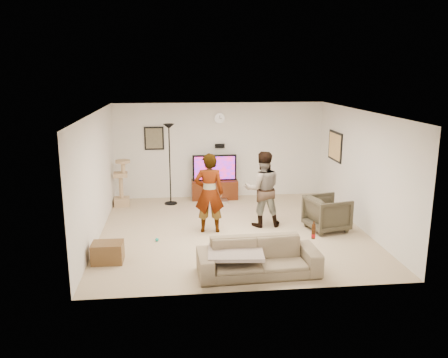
{
  "coord_description": "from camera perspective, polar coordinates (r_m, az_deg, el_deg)",
  "views": [
    {
      "loc": [
        -1.17,
        -9.11,
        3.31
      ],
      "look_at": [
        -0.16,
        0.2,
        1.08
      ],
      "focal_mm": 36.7,
      "sensor_mm": 36.0,
      "label": 1
    }
  ],
  "objects": [
    {
      "name": "sofa",
      "position": [
        7.7,
        4.29,
        -9.72
      ],
      "size": [
        2.03,
        0.86,
        0.59
      ],
      "primitive_type": "imported",
      "rotation": [
        0.0,
        0.0,
        0.04
      ],
      "color": "#756751",
      "rests_on": "floor"
    },
    {
      "name": "wall_right",
      "position": [
        10.13,
        16.72,
        1.08
      ],
      "size": [
        0.04,
        5.5,
        2.5
      ],
      "primitive_type": "cube",
      "color": "white",
      "rests_on": "floor"
    },
    {
      "name": "toy_ball",
      "position": [
        9.25,
        -8.36,
        -7.49
      ],
      "size": [
        0.07,
        0.07,
        0.07
      ],
      "primitive_type": "sphere",
      "color": "teal",
      "rests_on": "floor"
    },
    {
      "name": "tv_stand",
      "position": [
        12.06,
        -1.17,
        -1.32
      ],
      "size": [
        1.2,
        0.45,
        0.5
      ],
      "primitive_type": "cube",
      "color": "#401A0A",
      "rests_on": "floor"
    },
    {
      "name": "floor",
      "position": [
        9.77,
        1.06,
        -6.48
      ],
      "size": [
        5.5,
        5.5,
        0.02
      ],
      "primitive_type": "cube",
      "color": "#C9B78F",
      "rests_on": "ground"
    },
    {
      "name": "picture_right",
      "position": [
        11.54,
        13.67,
        3.99
      ],
      "size": [
        0.03,
        0.78,
        0.62
      ],
      "primitive_type": "cube",
      "color": "#E2AE69",
      "rests_on": "wall_right"
    },
    {
      "name": "floor_lamp",
      "position": [
        11.5,
        -6.77,
        1.79
      ],
      "size": [
        0.32,
        0.32,
        2.03
      ],
      "primitive_type": "cylinder",
      "color": "black",
      "rests_on": "floor"
    },
    {
      "name": "beer_bottle",
      "position": [
        7.77,
        11.09,
        -6.44
      ],
      "size": [
        0.06,
        0.06,
        0.25
      ],
      "primitive_type": "cylinder",
      "color": "#3B1A07",
      "rests_on": "sofa"
    },
    {
      "name": "throw_blanket",
      "position": [
        7.61,
        1.45,
        -9.16
      ],
      "size": [
        0.96,
        0.78,
        0.06
      ],
      "primitive_type": "cube",
      "rotation": [
        0.0,
        0.0,
        -0.09
      ],
      "color": "#AE9C94",
      "rests_on": "sofa"
    },
    {
      "name": "ceiling",
      "position": [
        9.22,
        1.13,
        8.41
      ],
      "size": [
        5.5,
        5.5,
        0.02
      ],
      "primitive_type": "cube",
      "color": "silver",
      "rests_on": "wall_back"
    },
    {
      "name": "picture_back",
      "position": [
        11.98,
        -8.7,
        5.03
      ],
      "size": [
        0.42,
        0.03,
        0.52
      ],
      "primitive_type": "cube",
      "color": "#625C47",
      "rests_on": "wall_back"
    },
    {
      "name": "side_table",
      "position": [
        8.43,
        -14.29,
        -8.86
      ],
      "size": [
        0.55,
        0.42,
        0.36
      ],
      "primitive_type": "cube",
      "rotation": [
        0.0,
        0.0,
        -0.02
      ],
      "color": "brown",
      "rests_on": "floor"
    },
    {
      "name": "wall_left",
      "position": [
        9.48,
        -15.63,
        0.32
      ],
      "size": [
        0.04,
        5.5,
        2.5
      ],
      "primitive_type": "cube",
      "color": "white",
      "rests_on": "floor"
    },
    {
      "name": "wall_front",
      "position": [
        6.79,
        4.05,
        -4.32
      ],
      "size": [
        5.5,
        0.04,
        2.5
      ],
      "primitive_type": "cube",
      "color": "white",
      "rests_on": "floor"
    },
    {
      "name": "armchair",
      "position": [
        9.94,
        12.73,
        -4.19
      ],
      "size": [
        0.96,
        0.94,
        0.73
      ],
      "primitive_type": "imported",
      "rotation": [
        0.0,
        0.0,
        1.8
      ],
      "color": "#383327",
      "rests_on": "floor"
    },
    {
      "name": "console_box",
      "position": [
        11.74,
        -0.55,
        -2.8
      ],
      "size": [
        0.4,
        0.3,
        0.07
      ],
      "primitive_type": "cube",
      "color": "silver",
      "rests_on": "floor"
    },
    {
      "name": "wall_speaker",
      "position": [
        12.02,
        -0.53,
        4.15
      ],
      "size": [
        0.25,
        0.1,
        0.1
      ],
      "primitive_type": "cube",
      "color": "black",
      "rests_on": "wall_back"
    },
    {
      "name": "tv",
      "position": [
        11.92,
        -1.19,
        1.42
      ],
      "size": [
        1.14,
        0.08,
        0.68
      ],
      "primitive_type": "cube",
      "color": "black",
      "rests_on": "tv_stand"
    },
    {
      "name": "person_left",
      "position": [
        9.47,
        -1.85,
        -1.76
      ],
      "size": [
        0.64,
        0.45,
        1.67
      ],
      "primitive_type": "imported",
      "rotation": [
        0.0,
        0.0,
        3.07
      ],
      "color": "#A3A3A3",
      "rests_on": "floor"
    },
    {
      "name": "person_right",
      "position": [
        9.88,
        4.82,
        -1.25
      ],
      "size": [
        0.8,
        0.63,
        1.64
      ],
      "primitive_type": "imported",
      "rotation": [
        0.0,
        0.0,
        3.14
      ],
      "color": "#4457A2",
      "rests_on": "floor"
    },
    {
      "name": "wall_back",
      "position": [
        12.1,
        -0.56,
        3.59
      ],
      "size": [
        5.5,
        0.04,
        2.5
      ],
      "primitive_type": "cube",
      "color": "white",
      "rests_on": "floor"
    },
    {
      "name": "wall_clock",
      "position": [
        11.95,
        -0.55,
        7.58
      ],
      "size": [
        0.26,
        0.04,
        0.26
      ],
      "primitive_type": "cylinder",
      "rotation": [
        1.57,
        0.0,
        0.0
      ],
      "color": "white",
      "rests_on": "wall_back"
    },
    {
      "name": "tv_screen",
      "position": [
        11.88,
        -1.17,
        1.38
      ],
      "size": [
        1.05,
        0.01,
        0.6
      ],
      "primitive_type": "cube",
      "color": "#2D18DD",
      "rests_on": "tv"
    },
    {
      "name": "cat_tree",
      "position": [
        11.65,
        -12.72,
        -0.47
      ],
      "size": [
        0.4,
        0.4,
        1.17
      ],
      "primitive_type": "cube",
      "rotation": [
        0.0,
        0.0,
        0.08
      ],
      "color": "tan",
      "rests_on": "floor"
    }
  ]
}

